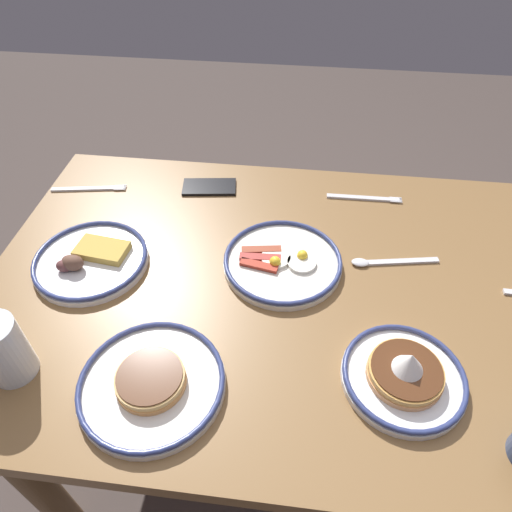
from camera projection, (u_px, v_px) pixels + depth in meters
The scene contains 11 objects.
ground_plane at pixel (270, 430), 1.52m from camera, with size 6.00×6.00×0.00m, color #473C37.
dining_table at pixel (276, 315), 1.09m from camera, with size 1.30×0.89×0.74m.
plate_near_main at pixel (282, 261), 1.03m from camera, with size 0.27×0.27×0.04m.
plate_center_pancakes at pixel (404, 375), 0.82m from camera, with size 0.22×0.22×0.08m.
plate_far_companion at pixel (152, 383), 0.81m from camera, with size 0.26×0.26×0.04m.
plate_far_side at pixel (90, 260), 1.03m from camera, with size 0.26×0.26×0.05m.
drinking_glass at pixel (5, 352), 0.81m from camera, with size 0.08×0.08×0.13m.
cell_phone at pixel (209, 187), 1.25m from camera, with size 0.14×0.07×0.01m, color black.
fork_near at pixel (89, 189), 1.24m from camera, with size 0.20×0.05×0.01m.
fork_far at pixel (365, 198), 1.21m from camera, with size 0.20×0.02×0.01m.
tea_spoon at pixel (383, 262), 1.04m from camera, with size 0.20×0.05×0.01m.
Camera 1 is at (-0.03, 0.67, 1.48)m, focal length 32.09 mm.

